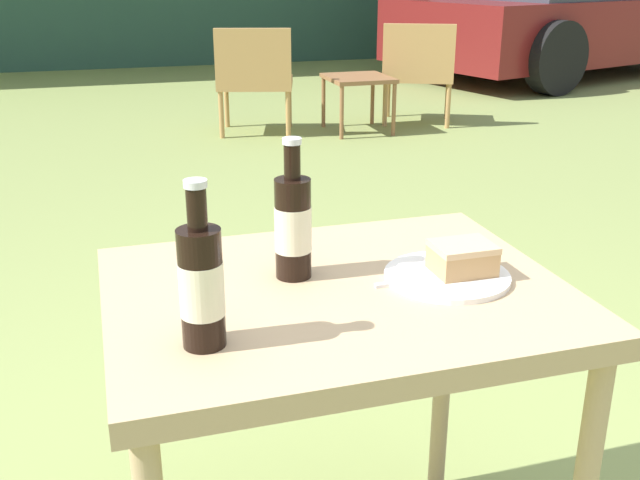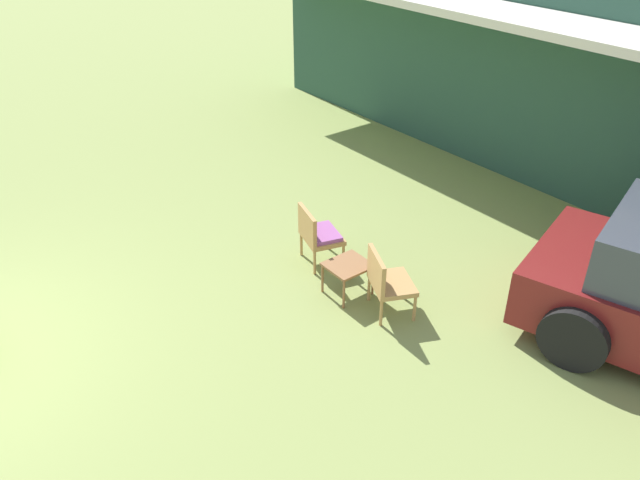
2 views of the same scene
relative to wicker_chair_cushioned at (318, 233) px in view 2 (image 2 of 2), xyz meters
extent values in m
cube|color=#284C3D|center=(-0.38, 6.08, 1.18)|extent=(11.71, 4.04, 3.23)
cube|color=silver|center=(-0.38, 3.46, 2.21)|extent=(11.12, 1.20, 0.12)
cylinder|color=black|center=(2.58, 2.68, -0.09)|extent=(0.73, 0.39, 0.70)
cylinder|color=black|center=(3.13, 0.88, -0.09)|extent=(0.73, 0.39, 0.70)
cylinder|color=#B2844C|center=(0.30, 0.18, -0.27)|extent=(0.04, 0.04, 0.34)
cylinder|color=#B2844C|center=(-0.17, 0.31, -0.27)|extent=(0.04, 0.04, 0.34)
cylinder|color=#B2844C|center=(0.20, -0.20, -0.27)|extent=(0.04, 0.04, 0.34)
cylinder|color=#B2844C|center=(-0.27, -0.07, -0.27)|extent=(0.04, 0.04, 0.34)
cube|color=#B2844C|center=(0.02, 0.05, -0.07)|extent=(0.64, 0.58, 0.06)
cube|color=#B2844C|center=(-0.04, -0.14, 0.15)|extent=(0.54, 0.20, 0.38)
cube|color=#995193|center=(0.02, 0.05, -0.01)|extent=(0.57, 0.50, 0.05)
cylinder|color=#B2844C|center=(1.63, 0.13, -0.27)|extent=(0.04, 0.04, 0.34)
cylinder|color=#B2844C|center=(1.19, 0.34, -0.27)|extent=(0.04, 0.04, 0.34)
cylinder|color=#B2844C|center=(1.47, -0.23, -0.27)|extent=(0.04, 0.04, 0.34)
cylinder|color=#B2844C|center=(1.02, -0.02, -0.27)|extent=(0.04, 0.04, 0.34)
cube|color=#B2844C|center=(1.33, 0.05, -0.07)|extent=(0.68, 0.64, 0.06)
cube|color=#B2844C|center=(1.24, -0.13, 0.15)|extent=(0.51, 0.28, 0.38)
cube|color=brown|center=(0.76, -0.13, -0.04)|extent=(0.46, 0.50, 0.03)
cylinder|color=brown|center=(0.56, -0.35, -0.25)|extent=(0.03, 0.03, 0.39)
cylinder|color=brown|center=(0.96, -0.35, -0.25)|extent=(0.03, 0.03, 0.39)
cylinder|color=brown|center=(0.56, 0.10, -0.25)|extent=(0.03, 0.03, 0.39)
cylinder|color=brown|center=(0.96, 0.10, -0.25)|extent=(0.03, 0.03, 0.39)
camera|label=1|loc=(-1.15, -5.46, 0.79)|focal=42.00mm
camera|label=2|loc=(5.44, -4.13, 4.03)|focal=35.00mm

